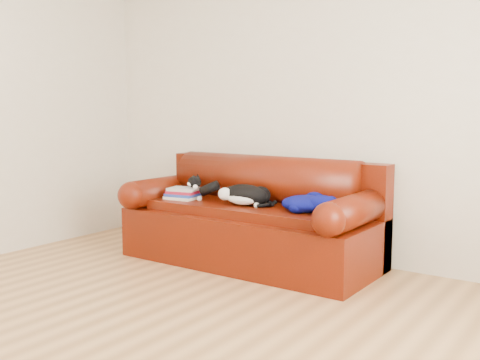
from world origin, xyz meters
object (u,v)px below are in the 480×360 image
(book_stack, at_px, (183,193))
(blanket, at_px, (309,203))
(sofa_base, at_px, (250,235))
(cat, at_px, (244,195))

(book_stack, xyz_separation_m, blanket, (1.17, 0.11, 0.01))
(sofa_base, xyz_separation_m, blanket, (0.56, -0.03, 0.33))
(book_stack, bearing_deg, sofa_base, 13.13)
(sofa_base, distance_m, cat, 0.36)
(sofa_base, height_order, blanket, blanket)
(sofa_base, bearing_deg, book_stack, -166.87)
(book_stack, relative_size, cat, 0.47)
(book_stack, distance_m, cat, 0.62)
(sofa_base, bearing_deg, cat, -85.54)
(sofa_base, distance_m, blanket, 0.65)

